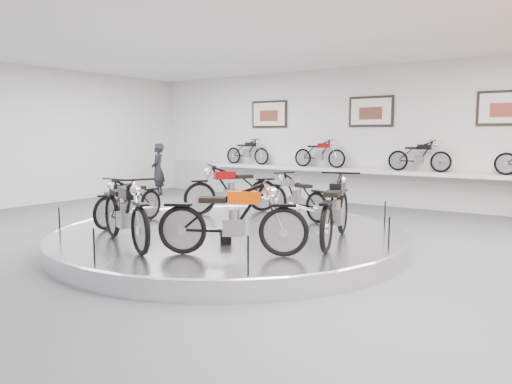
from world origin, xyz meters
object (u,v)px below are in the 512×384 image
Objects in this scene: bike_a at (335,208)px; bike_f at (232,218)px; bike_d at (129,201)px; shelf at (366,171)px; bike_c at (232,189)px; visitor at (158,170)px; display_platform at (229,238)px; bike_b at (296,196)px; bike_e at (125,211)px.

bike_f is at bearing 137.18° from bike_a.
bike_f is (-0.83, -1.65, -0.01)m from bike_a.
bike_d is (-4.01, -0.81, -0.09)m from bike_a.
bike_d reaches higher than shelf.
visitor reaches higher than bike_c.
bike_c is (-1.17, 1.62, 0.70)m from display_platform.
bike_f is (1.23, -7.89, -0.15)m from shelf.
shelf is 6.57m from bike_a.
bike_b is at bearing 75.73° from bike_f.
bike_e is (1.40, -1.30, 0.08)m from bike_d.
bike_d is 0.91× the size of visitor.
bike_f is at bearing -81.16° from shelf.
shelf is at bearing -159.54° from bike_c.
bike_c is 2.39m from bike_d.
visitor is at bearing 46.67° from bike_a.
bike_e reaches higher than shelf.
bike_c reaches higher than display_platform.
visitor reaches higher than bike_f.
display_platform is 3.65× the size of visitor.
visitor reaches higher than display_platform.
bike_a is at bearing 156.59° from bike_b.
bike_c is at bearing 125.78° from display_platform.
bike_a is (2.06, 0.17, 0.71)m from display_platform.
shelf is 5.90× the size of bike_c.
shelf is at bearing 70.08° from bike_f.
bike_b is (-1.68, 1.62, -0.08)m from bike_a.
display_platform is 2.12m from bike_c.
shelf is at bearing 70.81° from visitor.
bike_f reaches higher than bike_b.
display_platform is 8.09m from visitor.
visitor is at bearing -1.48° from bike_b.
bike_a is at bearing 62.76° from bike_e.
bike_d is 3.29m from bike_f.
bike_f reaches higher than shelf.
bike_a is 1.20× the size of bike_d.
bike_b is 0.87× the size of bike_e.
visitor is (-6.59, 4.63, 0.73)m from display_platform.
bike_a is 4.10m from bike_d.
bike_d is (-1.96, -0.64, 0.62)m from display_platform.
bike_a reaches higher than shelf.
bike_e is 1.07× the size of visitor.
bike_f is at bearing 68.02° from bike_d.
bike_f is at bearing 71.81° from bike_c.
display_platform is at bearing 20.71° from visitor.
display_platform is 2.13m from bike_e.
shelf is 5.86× the size of bike_e.
bike_f reaches higher than bike_d.
display_platform is 2.15m from bike_d.
bike_d is 0.86× the size of bike_f.
visitor is at bearing 156.58° from bike_e.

